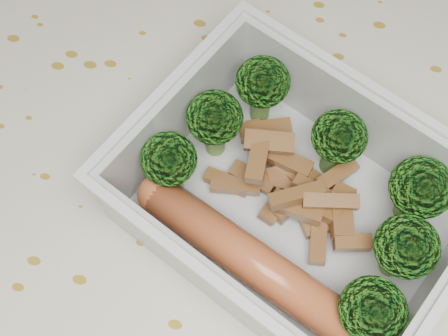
# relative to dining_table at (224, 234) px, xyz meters

# --- Properties ---
(dining_table) EXTENTS (1.40, 0.90, 0.75)m
(dining_table) POSITION_rel_dining_table_xyz_m (0.00, 0.00, 0.00)
(dining_table) COLOR brown
(dining_table) RESTS_ON ground
(tablecloth) EXTENTS (1.46, 0.96, 0.19)m
(tablecloth) POSITION_rel_dining_table_xyz_m (0.00, 0.00, 0.05)
(tablecloth) COLOR beige
(tablecloth) RESTS_ON dining_table
(lunch_container) EXTENTS (0.25, 0.22, 0.07)m
(lunch_container) POSITION_rel_dining_table_xyz_m (0.05, -0.01, 0.11)
(lunch_container) COLOR silver
(lunch_container) RESTS_ON tablecloth
(broccoli_florets) EXTENTS (0.19, 0.16, 0.06)m
(broccoli_florets) POSITION_rel_dining_table_xyz_m (0.06, 0.00, 0.13)
(broccoli_florets) COLOR #608C3F
(broccoli_florets) RESTS_ON lunch_container
(meat_pile) EXTENTS (0.11, 0.10, 0.03)m
(meat_pile) POSITION_rel_dining_table_xyz_m (0.04, 0.01, 0.11)
(meat_pile) COLOR brown
(meat_pile) RESTS_ON lunch_container
(sausage) EXTENTS (0.16, 0.08, 0.03)m
(sausage) POSITION_rel_dining_table_xyz_m (0.03, -0.05, 0.12)
(sausage) COLOR #AD522B
(sausage) RESTS_ON lunch_container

